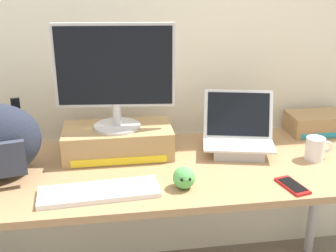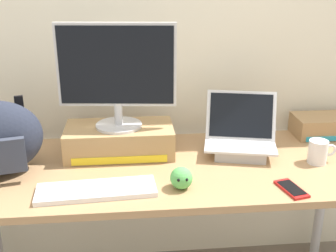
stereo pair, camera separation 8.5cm
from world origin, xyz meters
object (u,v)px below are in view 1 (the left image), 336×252
(toner_box_yellow, at_px, (118,141))
(desktop_monitor, at_px, (115,74))
(external_keyboard, at_px, (99,192))
(coffee_mug, at_px, (315,149))
(cell_phone, at_px, (292,186))
(toner_box_cyan, at_px, (319,123))
(plush_toy, at_px, (184,178))
(open_laptop, at_px, (238,141))

(toner_box_yellow, bearing_deg, desktop_monitor, -98.42)
(desktop_monitor, relative_size, external_keyboard, 1.12)
(coffee_mug, bearing_deg, toner_box_yellow, 167.81)
(toner_box_yellow, height_order, cell_phone, toner_box_yellow)
(external_keyboard, bearing_deg, desktop_monitor, 72.83)
(coffee_mug, bearing_deg, toner_box_cyan, 60.40)
(cell_phone, bearing_deg, plush_toy, 158.74)
(toner_box_yellow, height_order, open_laptop, open_laptop)
(external_keyboard, bearing_deg, plush_toy, -2.94)
(external_keyboard, height_order, plush_toy, plush_toy)
(open_laptop, relative_size, coffee_mug, 2.88)
(toner_box_yellow, relative_size, toner_box_cyan, 1.50)
(external_keyboard, distance_m, coffee_mug, 0.95)
(desktop_monitor, xyz_separation_m, open_laptop, (0.54, -0.05, -0.32))
(desktop_monitor, bearing_deg, toner_box_yellow, 87.69)
(external_keyboard, distance_m, plush_toy, 0.32)
(open_laptop, relative_size, toner_box_cyan, 1.11)
(open_laptop, height_order, cell_phone, open_laptop)
(coffee_mug, bearing_deg, external_keyboard, -169.66)
(desktop_monitor, xyz_separation_m, external_keyboard, (-0.08, -0.35, -0.36))
(desktop_monitor, xyz_separation_m, coffee_mug, (0.85, -0.18, -0.32))
(open_laptop, distance_m, cell_phone, 0.37)
(toner_box_cyan, bearing_deg, cell_phone, -125.13)
(coffee_mug, distance_m, toner_box_cyan, 0.35)
(desktop_monitor, height_order, open_laptop, desktop_monitor)
(external_keyboard, height_order, cell_phone, external_keyboard)
(desktop_monitor, relative_size, open_laptop, 1.43)
(open_laptop, height_order, toner_box_cyan, open_laptop)
(toner_box_yellow, distance_m, coffee_mug, 0.87)
(desktop_monitor, bearing_deg, toner_box_cyan, 12.93)
(desktop_monitor, relative_size, coffee_mug, 4.12)
(cell_phone, relative_size, toner_box_cyan, 0.50)
(coffee_mug, height_order, cell_phone, coffee_mug)
(desktop_monitor, bearing_deg, coffee_mug, -6.00)
(plush_toy, bearing_deg, external_keyboard, -179.28)
(desktop_monitor, xyz_separation_m, cell_phone, (0.65, -0.41, -0.36))
(open_laptop, bearing_deg, desktop_monitor, -172.97)
(cell_phone, distance_m, plush_toy, 0.42)
(open_laptop, bearing_deg, plush_toy, -123.03)
(toner_box_yellow, bearing_deg, plush_toy, -55.93)
(toner_box_yellow, bearing_deg, coffee_mug, -12.19)
(external_keyboard, relative_size, toner_box_cyan, 1.42)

